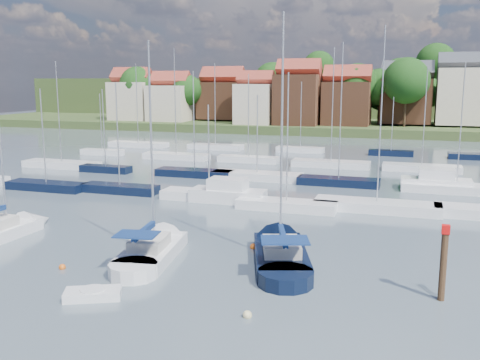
% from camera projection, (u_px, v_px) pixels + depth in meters
% --- Properties ---
extents(ground, '(260.00, 260.00, 0.00)m').
position_uv_depth(ground, '(320.00, 171.00, 67.27)').
color(ground, '#414D58').
rests_on(ground, ground).
extents(sailboat_left, '(2.61, 9.12, 12.44)m').
position_uv_depth(sailboat_left, '(12.00, 230.00, 39.44)').
color(sailboat_left, silver).
rests_on(sailboat_left, ground).
extents(sailboat_centre, '(4.53, 11.17, 14.79)m').
position_uv_depth(sailboat_centre, '(158.00, 247.00, 35.33)').
color(sailboat_centre, silver).
rests_on(sailboat_centre, ground).
extents(sailboat_navy, '(6.64, 12.31, 16.49)m').
position_uv_depth(sailboat_navy, '(279.00, 250.00, 34.78)').
color(sailboat_navy, black).
rests_on(sailboat_navy, ground).
extents(tender, '(3.18, 2.44, 0.62)m').
position_uv_depth(tender, '(93.00, 294.00, 27.80)').
color(tender, silver).
rests_on(tender, ground).
extents(timber_piling, '(0.40, 0.40, 6.26)m').
position_uv_depth(timber_piling, '(442.00, 282.00, 27.45)').
color(timber_piling, '#4C331E').
rests_on(timber_piling, ground).
extents(buoy_c, '(0.41, 0.41, 0.41)m').
position_uv_depth(buoy_c, '(62.00, 269.00, 32.24)').
color(buoy_c, '#D85914').
rests_on(buoy_c, ground).
extents(buoy_d, '(0.46, 0.46, 0.46)m').
position_uv_depth(buoy_d, '(247.00, 317.00, 25.64)').
color(buoy_d, beige).
rests_on(buoy_d, ground).
extents(buoy_e, '(0.47, 0.47, 0.47)m').
position_uv_depth(buoy_e, '(253.00, 248.00, 36.20)').
color(buoy_e, '#D85914').
rests_on(buoy_e, ground).
extents(marina_field, '(79.62, 41.41, 15.93)m').
position_uv_depth(marina_field, '(329.00, 175.00, 62.08)').
color(marina_field, silver).
rests_on(marina_field, ground).
extents(far_shore_town, '(212.46, 90.00, 22.27)m').
position_uv_depth(far_shore_town, '(383.00, 105.00, 152.44)').
color(far_shore_town, '#3E4B25').
rests_on(far_shore_town, ground).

